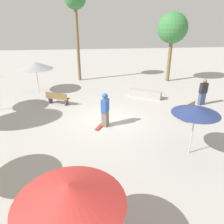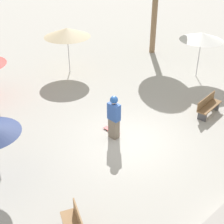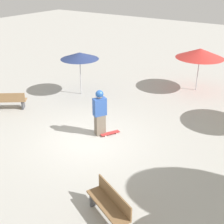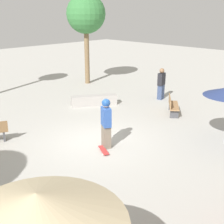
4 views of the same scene
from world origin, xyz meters
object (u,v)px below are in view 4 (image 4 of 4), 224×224
(concrete_ledge, at_px, (94,100))
(bench_far, at_px, (173,106))
(shade_umbrella_tan, at_px, (37,209))
(bystander_watching, at_px, (161,84))
(skateboard, at_px, (103,150))
(palm_tree_far_back, at_px, (86,15))
(skater_main, at_px, (106,122))

(concrete_ledge, relative_size, bench_far, 1.50)
(shade_umbrella_tan, distance_m, bystander_watching, 14.13)
(skateboard, height_order, concrete_ledge, concrete_ledge)
(bench_far, relative_size, bystander_watching, 0.87)
(palm_tree_far_back, bearing_deg, shade_umbrella_tan, -133.34)
(palm_tree_far_back, xyz_separation_m, bystander_watching, (0.27, -6.01, -3.65))
(shade_umbrella_tan, bearing_deg, concrete_ledge, 44.14)
(concrete_ledge, bearing_deg, bystander_watching, -27.90)
(skateboard, bearing_deg, shade_umbrella_tan, -23.69)
(skateboard, relative_size, shade_umbrella_tan, 0.31)
(skateboard, xyz_separation_m, bench_far, (5.33, 0.65, 0.37))
(skateboard, xyz_separation_m, shade_umbrella_tan, (-5.25, -4.15, 2.28))
(concrete_ledge, height_order, bystander_watching, bystander_watching)
(skateboard, distance_m, bystander_watching, 7.59)
(bench_far, bearing_deg, skater_main, -31.91)
(shade_umbrella_tan, xyz_separation_m, palm_tree_far_back, (12.06, 12.78, 2.20))
(bystander_watching, bearing_deg, bench_far, 38.17)
(bench_far, xyz_separation_m, shade_umbrella_tan, (-10.58, -4.80, 1.91))
(bench_far, distance_m, palm_tree_far_back, 9.10)
(bystander_watching, bearing_deg, palm_tree_far_back, -97.77)
(shade_umbrella_tan, bearing_deg, skateboard, 38.31)
(skater_main, xyz_separation_m, concrete_ledge, (3.27, 4.24, -0.74))
(palm_tree_far_back, height_order, bystander_watching, palm_tree_far_back)
(skater_main, relative_size, shade_umbrella_tan, 0.73)
(skater_main, bearing_deg, bystander_watching, 138.52)
(skater_main, distance_m, bench_far, 5.04)
(skateboard, height_order, palm_tree_far_back, palm_tree_far_back)
(concrete_ledge, xyz_separation_m, bystander_watching, (3.46, -1.83, 0.61))
(skater_main, height_order, palm_tree_far_back, palm_tree_far_back)
(concrete_ledge, xyz_separation_m, bench_far, (1.72, -3.80, 0.15))
(skateboard, bearing_deg, bystander_watching, 138.31)
(concrete_ledge, distance_m, shade_umbrella_tan, 12.52)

